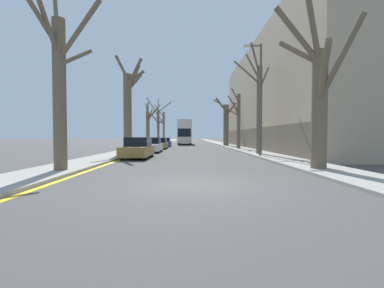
{
  "coord_description": "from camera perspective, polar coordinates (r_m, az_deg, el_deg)",
  "views": [
    {
      "loc": [
        -0.08,
        -8.4,
        1.61
      ],
      "look_at": [
        0.36,
        36.02,
        0.2
      ],
      "focal_mm": 24.0,
      "sensor_mm": 36.0,
      "label": 1
    }
  ],
  "objects": [
    {
      "name": "street_tree_right_3",
      "position": [
        40.77,
        7.59,
        4.62
      ],
      "size": [
        3.44,
        2.82,
        7.54
      ],
      "color": "brown",
      "rests_on": "ground"
    },
    {
      "name": "double_decker_bus",
      "position": [
        49.52,
        -1.6,
        2.91
      ],
      "size": [
        2.55,
        10.17,
        4.52
      ],
      "color": "silver",
      "rests_on": "ground"
    },
    {
      "name": "street_tree_left_3",
      "position": [
        46.88,
        -7.52,
        4.53
      ],
      "size": [
        4.41,
        3.96,
        8.48
      ],
      "color": "brown",
      "rests_on": "ground"
    },
    {
      "name": "parked_car_0",
      "position": [
        19.1,
        -11.92,
        -0.94
      ],
      "size": [
        1.84,
        4.4,
        1.51
      ],
      "color": "olive",
      "rests_on": "ground"
    },
    {
      "name": "kerb_line_stripe",
      "position": [
        58.61,
        -5.13,
        0.24
      ],
      "size": [
        0.24,
        120.0,
        0.01
      ],
      "primitive_type": "cube",
      "color": "yellow",
      "rests_on": "ground"
    },
    {
      "name": "street_tree_right_1",
      "position": [
        22.57,
        14.53,
        8.68
      ],
      "size": [
        3.08,
        3.53,
        9.16
      ],
      "color": "brown",
      "rests_on": "ground"
    },
    {
      "name": "ground_plane",
      "position": [
        8.56,
        -0.04,
        -9.05
      ],
      "size": [
        300.0,
        300.0,
        0.0
      ],
      "primitive_type": "plane",
      "color": "#4C4947"
    },
    {
      "name": "parked_car_1",
      "position": [
        25.62,
        -9.01,
        -0.27
      ],
      "size": [
        1.85,
        4.12,
        1.46
      ],
      "color": "silver",
      "rests_on": "ground"
    },
    {
      "name": "lamp_post",
      "position": [
        20.4,
        14.73,
        10.58
      ],
      "size": [
        1.4,
        0.2,
        8.55
      ],
      "color": "#4C4F54",
      "rests_on": "ground"
    },
    {
      "name": "parked_car_3",
      "position": [
        38.4,
        -6.19,
        0.37
      ],
      "size": [
        1.87,
        4.07,
        1.35
      ],
      "color": "navy",
      "rests_on": "ground"
    },
    {
      "name": "street_tree_left_1",
      "position": [
        24.59,
        -13.95,
        7.98
      ],
      "size": [
        2.78,
        3.27,
        8.94
      ],
      "color": "brown",
      "rests_on": "ground"
    },
    {
      "name": "street_tree_right_2",
      "position": [
        31.23,
        10.08,
        5.46
      ],
      "size": [
        3.2,
        1.69,
        7.34
      ],
      "color": "brown",
      "rests_on": "ground"
    },
    {
      "name": "building_facade_right",
      "position": [
        34.3,
        21.25,
        9.65
      ],
      "size": [
        10.08,
        34.61,
        12.74
      ],
      "color": "tan",
      "rests_on": "ground"
    },
    {
      "name": "street_tree_right_0",
      "position": [
        13.12,
        26.31,
        9.5
      ],
      "size": [
        3.53,
        3.85,
        7.49
      ],
      "color": "brown",
      "rests_on": "ground"
    },
    {
      "name": "sidewalk_left",
      "position": [
        58.75,
        -6.56,
        0.3
      ],
      "size": [
        2.58,
        120.0,
        0.12
      ],
      "primitive_type": "cube",
      "color": "#A39E93",
      "rests_on": "ground"
    },
    {
      "name": "street_tree_left_0",
      "position": [
        12.81,
        -27.41,
        12.27
      ],
      "size": [
        3.4,
        5.13,
        8.46
      ],
      "color": "brown",
      "rests_on": "ground"
    },
    {
      "name": "sidewalk_right",
      "position": [
        58.76,
        5.58,
        0.3
      ],
      "size": [
        2.58,
        120.0,
        0.12
      ],
      "primitive_type": "cube",
      "color": "#A39E93",
      "rests_on": "ground"
    },
    {
      "name": "street_tree_left_2",
      "position": [
        35.69,
        -9.67,
        4.07
      ],
      "size": [
        2.08,
        4.86,
        6.14
      ],
      "color": "brown",
      "rests_on": "ground"
    },
    {
      "name": "street_tree_left_4",
      "position": [
        57.47,
        -6.42,
        3.98
      ],
      "size": [
        2.31,
        2.64,
        8.43
      ],
      "color": "brown",
      "rests_on": "ground"
    },
    {
      "name": "parked_car_2",
      "position": [
        32.25,
        -7.26,
        0.1
      ],
      "size": [
        1.87,
        4.27,
        1.38
      ],
      "color": "olive",
      "rests_on": "ground"
    }
  ]
}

